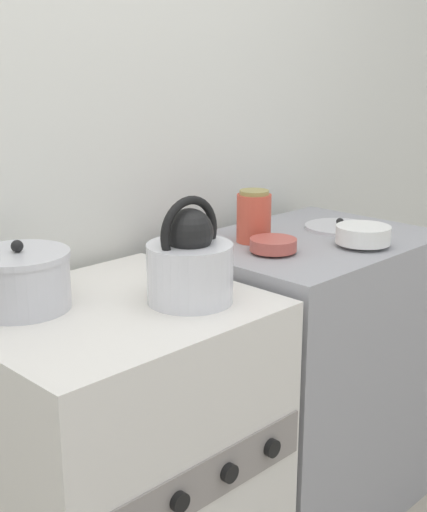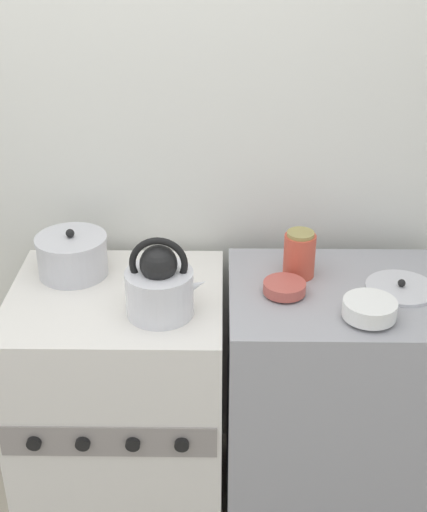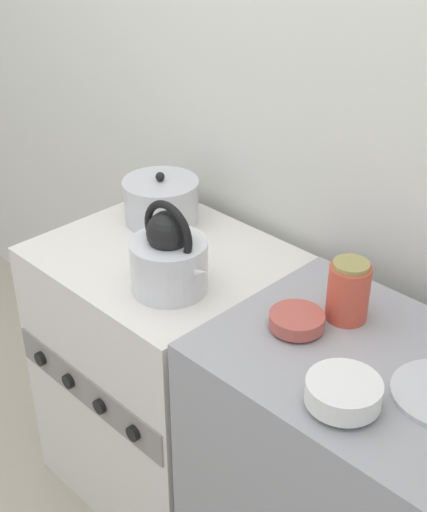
% 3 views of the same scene
% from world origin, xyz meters
% --- Properties ---
extents(wall_back, '(7.00, 0.06, 2.50)m').
position_xyz_m(wall_back, '(0.00, 0.67, 1.25)').
color(wall_back, silver).
rests_on(wall_back, ground_plane).
extents(stove, '(0.67, 0.62, 0.87)m').
position_xyz_m(stove, '(0.00, 0.30, 0.44)').
color(stove, silver).
rests_on(stove, ground_plane).
extents(counter, '(0.73, 0.56, 0.90)m').
position_xyz_m(counter, '(0.73, 0.28, 0.45)').
color(counter, '#99999E').
rests_on(counter, ground_plane).
extents(kettle, '(0.25, 0.20, 0.25)m').
position_xyz_m(kettle, '(0.15, 0.19, 0.97)').
color(kettle, silver).
rests_on(kettle, stove).
extents(cooking_pot, '(0.23, 0.23, 0.16)m').
position_xyz_m(cooking_pot, '(-0.15, 0.43, 0.94)').
color(cooking_pot, silver).
rests_on(cooking_pot, stove).
extents(enamel_bowl, '(0.16, 0.16, 0.06)m').
position_xyz_m(enamel_bowl, '(0.76, 0.12, 0.94)').
color(enamel_bowl, white).
rests_on(enamel_bowl, counter).
extents(small_ceramic_bowl, '(0.13, 0.13, 0.04)m').
position_xyz_m(small_ceramic_bowl, '(0.53, 0.25, 0.93)').
color(small_ceramic_bowl, '#B75147').
rests_on(small_ceramic_bowl, counter).
extents(storage_jar, '(0.10, 0.10, 0.15)m').
position_xyz_m(storage_jar, '(0.58, 0.37, 0.98)').
color(storage_jar, '#CC4C38').
rests_on(storage_jar, counter).
extents(loose_pot_lid, '(0.22, 0.22, 0.03)m').
position_xyz_m(loose_pot_lid, '(0.89, 0.29, 0.91)').
color(loose_pot_lid, silver).
rests_on(loose_pot_lid, counter).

